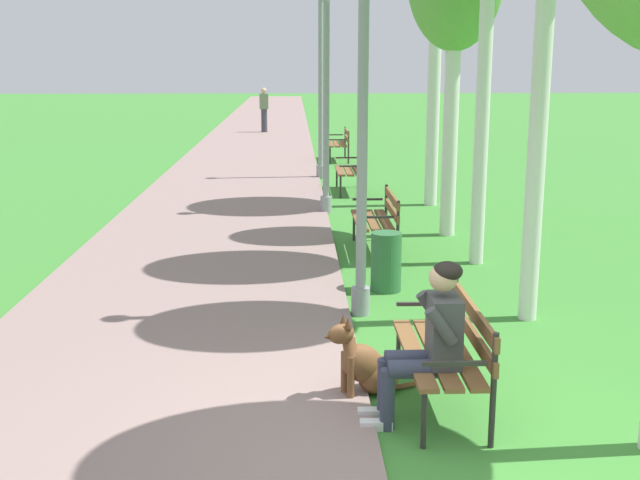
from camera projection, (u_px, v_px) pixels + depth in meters
name	position (u px, v px, depth m)	size (l,w,h in m)	color
ground_plane	(415.00, 459.00, 5.49)	(120.00, 120.00, 0.00)	#3D8433
paved_path	(259.00, 135.00, 28.82)	(3.65, 60.00, 0.04)	gray
park_bench_near	(449.00, 345.00, 6.21)	(0.55, 1.50, 0.85)	brown
park_bench_mid	(379.00, 216.00, 11.31)	(0.55, 1.50, 0.85)	brown
park_bench_far	(353.00, 167.00, 16.36)	(0.55, 1.50, 0.85)	brown
park_bench_furthest	(340.00, 142.00, 21.50)	(0.55, 1.50, 0.85)	brown
person_seated_on_near_bench	(429.00, 337.00, 5.89)	(0.74, 0.49, 1.25)	#33384C
dog_brown	(367.00, 365.00, 6.47)	(0.80, 0.44, 0.71)	brown
lamp_post_near	(363.00, 100.00, 8.10)	(0.24, 0.24, 4.38)	gray
lamp_post_mid	(326.00, 88.00, 13.77)	(0.24, 0.24, 4.22)	gray
lamp_post_far	(321.00, 81.00, 17.91)	(0.24, 0.24, 4.23)	gray
litter_bin	(386.00, 262.00, 9.40)	(0.36, 0.36, 0.70)	#2D6638
pedestrian_distant	(264.00, 110.00, 29.46)	(0.32, 0.22, 1.65)	#383842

